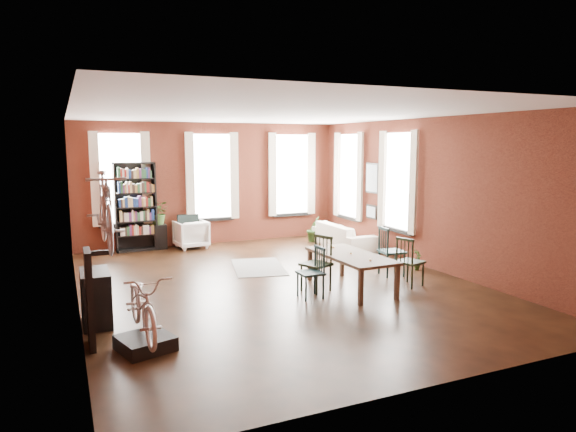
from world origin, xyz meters
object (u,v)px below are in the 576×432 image
console_table (96,298)px  plant_stand (160,237)px  dining_chair_d (392,251)px  dining_chair_c (410,262)px  dining_chair_a (310,273)px  white_armchair (191,233)px  dining_chair_b (316,264)px  bike_trainer (145,343)px  cream_sofa (344,231)px  dining_table (350,272)px  bicycle_floor (142,274)px  bookshelf (136,207)px

console_table → plant_stand: (1.85, 5.20, -0.09)m
dining_chair_d → dining_chair_c: bearing=177.0°
dining_chair_a → dining_chair_d: bearing=108.1°
white_armchair → dining_chair_a: bearing=93.5°
dining_chair_b → white_armchair: dining_chair_b is taller
dining_chair_a → bike_trainer: 3.22m
dining_chair_b → dining_chair_d: (1.91, 0.38, -0.00)m
cream_sofa → console_table: cream_sofa is taller
dining_table → dining_chair_c: dining_chair_c is taller
dining_chair_c → dining_chair_d: (0.15, 0.79, 0.03)m
dining_chair_d → console_table: (-5.67, -0.61, -0.09)m
cream_sofa → bike_trainer: cream_sofa is taller
dining_chair_c → bike_trainer: 5.15m
dining_chair_c → white_armchair: size_ratio=1.19×
white_armchair → bicycle_floor: bicycle_floor is taller
white_armchair → plant_stand: (-0.74, 0.20, -0.08)m
bicycle_floor → bike_trainer: bearing=-79.1°
bookshelf → dining_table: bearing=-58.9°
console_table → dining_table: bearing=0.7°
dining_table → bookshelf: bearing=119.4°
cream_sofa → bike_trainer: size_ratio=3.30×
bookshelf → white_armchair: size_ratio=2.82×
white_armchair → cream_sofa: 3.93m
dining_chair_d → bicycle_floor: bicycle_floor is taller
white_armchair → console_table: 5.63m
dining_table → console_table: console_table is taller
dining_table → plant_stand: size_ratio=3.08×
dining_table → white_armchair: size_ratio=2.47×
dining_table → bike_trainer: size_ratio=3.05×
bookshelf → bicycle_floor: 6.51m
dining_chair_a → cream_sofa: dining_chair_a is taller
cream_sofa → plant_stand: bearing=68.8°
dining_table → plant_stand: (-2.53, 5.14, -0.02)m
bicycle_floor → cream_sofa: bearing=37.9°
cream_sofa → bike_trainer: bearing=129.9°
dining_chair_d → bike_trainer: size_ratio=1.57×
dining_chair_a → bookshelf: 5.78m
dining_table → dining_chair_c: 1.18m
bike_trainer → plant_stand: bearing=78.3°
cream_sofa → console_table: bearing=119.3°
cream_sofa → dining_chair_b: bearing=142.9°
dining_chair_b → cream_sofa: bearing=121.9°
dining_chair_b → console_table: (-3.76, -0.23, -0.10)m
bookshelf → bicycle_floor: bookshelf is taller
dining_chair_b → bookshelf: (-2.48, 4.97, 0.60)m
dining_chair_d → console_table: bearing=103.5°
dining_table → console_table: bearing=179.1°
dining_chair_d → white_armchair: dining_chair_d is taller
dining_chair_c → bicycle_floor: (-5.02, -1.08, 0.54)m
dining_chair_b → plant_stand: size_ratio=1.59×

